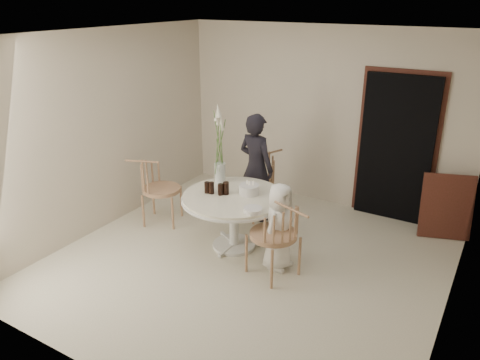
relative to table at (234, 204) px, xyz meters
The scene contains 18 objects.
ground 0.75m from the table, 35.54° to the right, with size 4.50×4.50×0.00m, color beige.
room_shell 1.09m from the table, 35.54° to the right, with size 4.50×4.50×4.50m.
doorway 2.49m from the table, 52.29° to the left, with size 1.00×0.10×2.10m, color black.
door_trim 2.53m from the table, 52.85° to the left, with size 1.12×0.03×2.22m, color #5B261F.
table is the anchor object (origin of this frame).
picture_frame 2.87m from the table, 36.47° to the left, with size 0.66×0.04×0.89m, color #5B261F.
chair_far 1.10m from the table, 99.12° to the left, with size 0.65×0.67×0.94m.
chair_right 0.92m from the table, 22.81° to the right, with size 0.68×0.65×0.96m.
chair_left 1.39m from the table, behind, with size 0.67×0.64×0.93m.
girl 0.93m from the table, 101.31° to the left, with size 0.57×0.38×1.57m, color black.
boy 0.73m from the table, 11.21° to the right, with size 0.53×0.34×1.08m, color white.
birthday_cake 0.26m from the table, 44.04° to the left, with size 0.26×0.26×0.17m.
cola_tumbler_a 0.35m from the table, 161.17° to the right, with size 0.07×0.07×0.15m, color black.
cola_tumbler_b 0.25m from the table, 153.87° to the right, with size 0.07×0.07×0.15m, color black.
cola_tumbler_c 0.40m from the table, 161.98° to the right, with size 0.07×0.07×0.15m, color black.
cola_tumbler_d 0.22m from the table, 167.54° to the right, with size 0.08×0.08×0.16m, color black.
plate_stack 0.56m from the table, 34.14° to the right, with size 0.22×0.22×0.06m, color white.
flower_vase 0.71m from the table, 144.33° to the left, with size 0.15×0.15×1.08m.
Camera 1 is at (2.48, -4.34, 3.09)m, focal length 35.00 mm.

